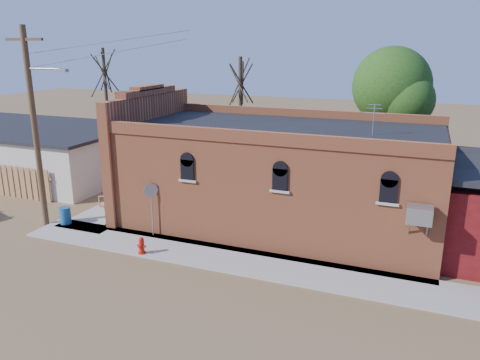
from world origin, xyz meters
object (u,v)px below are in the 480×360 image
at_px(brick_bar, 274,175).
at_px(trash_barrel, 65,215).
at_px(utility_pole, 35,124).
at_px(fire_hydrant, 142,245).
at_px(stop_sign, 151,195).

bearing_deg(brick_bar, trash_barrel, -155.93).
distance_m(utility_pole, fire_hydrant, 7.52).
relative_size(utility_pole, trash_barrel, 11.39).
height_order(utility_pole, trash_barrel, utility_pole).
relative_size(fire_hydrant, trash_barrel, 0.88).
bearing_deg(fire_hydrant, trash_barrel, 149.47).
bearing_deg(utility_pole, fire_hydrant, -11.32).
relative_size(fire_hydrant, stop_sign, 0.29).
bearing_deg(brick_bar, fire_hydrant, -124.48).
bearing_deg(fire_hydrant, brick_bar, 41.21).
bearing_deg(utility_pole, brick_bar, 23.69).
distance_m(utility_pole, trash_barrel, 4.39).
xyz_separation_m(utility_pole, stop_sign, (5.43, 0.60, -2.84)).
bearing_deg(stop_sign, fire_hydrant, -93.77).
distance_m(fire_hydrant, stop_sign, 2.42).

